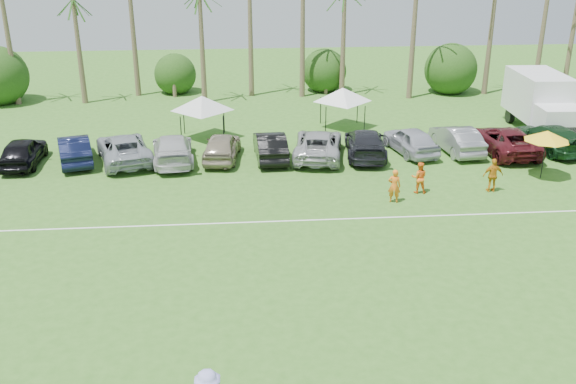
{
  "coord_description": "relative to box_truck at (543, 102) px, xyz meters",
  "views": [
    {
      "loc": [
        -1.24,
        -12.2,
        12.15
      ],
      "look_at": [
        0.91,
        13.55,
        1.6
      ],
      "focal_mm": 40.0,
      "sensor_mm": 36.0,
      "label": 1
    }
  ],
  "objects": [
    {
      "name": "bush_tree_2",
      "position": [
        -12.35,
        12.58,
        -0.17
      ],
      "size": [
        4.0,
        4.0,
        4.0
      ],
      "color": "brown",
      "rests_on": "ground"
    },
    {
      "name": "parked_car_3",
      "position": [
        -23.21,
        -3.9,
        -1.18
      ],
      "size": [
        2.75,
        5.6,
        1.57
      ],
      "primitive_type": "imported",
      "rotation": [
        0.0,
        0.0,
        3.25
      ],
      "color": "#BCBCBC",
      "rests_on": "ground"
    },
    {
      "name": "bush_tree_0",
      "position": [
        -37.35,
        12.58,
        -0.17
      ],
      "size": [
        4.0,
        4.0,
        4.0
      ],
      "color": "brown",
      "rests_on": "ground"
    },
    {
      "name": "parked_car_1",
      "position": [
        -28.72,
        -3.51,
        -1.18
      ],
      "size": [
        2.93,
        5.04,
        1.57
      ],
      "primitive_type": "imported",
      "rotation": [
        0.0,
        0.0,
        3.43
      ],
      "color": "black",
      "rests_on": "ground"
    },
    {
      "name": "sideline_player_c",
      "position": [
        -6.92,
        -9.73,
        -1.1
      ],
      "size": [
        1.02,
        0.43,
        1.73
      ],
      "primitive_type": "imported",
      "rotation": [
        0.0,
        0.0,
        3.15
      ],
      "color": "orange",
      "rests_on": "ground"
    },
    {
      "name": "parked_car_8",
      "position": [
        -9.44,
        -3.47,
        -1.18
      ],
      "size": [
        2.79,
        4.89,
        1.57
      ],
      "primitive_type": "imported",
      "rotation": [
        0.0,
        0.0,
        3.36
      ],
      "color": "#A8A9B5",
      "rests_on": "ground"
    },
    {
      "name": "parked_car_7",
      "position": [
        -12.19,
        -3.81,
        -1.18
      ],
      "size": [
        2.79,
        5.62,
        1.57
      ],
      "primitive_type": "imported",
      "rotation": [
        0.0,
        0.0,
        3.03
      ],
      "color": "black",
      "rests_on": "ground"
    },
    {
      "name": "box_truck",
      "position": [
        0.0,
        0.0,
        0.0
      ],
      "size": [
        3.03,
        7.25,
        3.68
      ],
      "rotation": [
        0.0,
        0.0,
        -0.05
      ],
      "color": "silver",
      "rests_on": "ground"
    },
    {
      "name": "field_lines",
      "position": [
        -18.35,
        -18.42,
        -1.96
      ],
      "size": [
        80.0,
        12.1,
        0.01
      ],
      "color": "white",
      "rests_on": "ground"
    },
    {
      "name": "bush_tree_1",
      "position": [
        -24.35,
        12.58,
        -0.17
      ],
      "size": [
        4.0,
        4.0,
        4.0
      ],
      "color": "brown",
      "rests_on": "ground"
    },
    {
      "name": "bush_tree_3",
      "position": [
        -2.35,
        12.58,
        -0.17
      ],
      "size": [
        4.0,
        4.0,
        4.0
      ],
      "color": "brown",
      "rests_on": "ground"
    },
    {
      "name": "sideline_player_b",
      "position": [
        -10.62,
        -9.57,
        -1.16
      ],
      "size": [
        0.87,
        0.73,
        1.61
      ],
      "primitive_type": "imported",
      "rotation": [
        0.0,
        0.0,
        2.97
      ],
      "color": "orange",
      "rests_on": "ground"
    },
    {
      "name": "parked_car_10",
      "position": [
        -3.93,
        -3.97,
        -1.18
      ],
      "size": [
        2.7,
        5.69,
        1.57
      ],
      "primitive_type": "imported",
      "rotation": [
        0.0,
        0.0,
        3.16
      ],
      "color": "#52141A",
      "rests_on": "ground"
    },
    {
      "name": "parked_car_6",
      "position": [
        -14.95,
        -3.81,
        -1.18
      ],
      "size": [
        3.55,
        6.01,
        1.57
      ],
      "primitive_type": "imported",
      "rotation": [
        0.0,
        0.0,
        2.96
      ],
      "color": "#A3A4A5",
      "rests_on": "ground"
    },
    {
      "name": "parked_car_9",
      "position": [
        -6.68,
        -3.48,
        -1.18
      ],
      "size": [
        2.12,
        4.9,
        1.57
      ],
      "primitive_type": "imported",
      "rotation": [
        0.0,
        0.0,
        3.24
      ],
      "color": "gray",
      "rests_on": "ground"
    },
    {
      "name": "canopy_tent_left",
      "position": [
        -21.65,
        0.3,
        0.79
      ],
      "size": [
        3.98,
        3.98,
        3.22
      ],
      "color": "black",
      "rests_on": "ground"
    },
    {
      "name": "parked_car_5",
      "position": [
        -17.7,
        -3.81,
        -1.18
      ],
      "size": [
        1.88,
        4.83,
        1.57
      ],
      "primitive_type": "imported",
      "rotation": [
        0.0,
        0.0,
        3.19
      ],
      "color": "black",
      "rests_on": "ground"
    },
    {
      "name": "sideline_player_a",
      "position": [
        -12.14,
        -10.66,
        -1.13
      ],
      "size": [
        0.69,
        0.55,
        1.67
      ],
      "primitive_type": "imported",
      "rotation": [
        0.0,
        0.0,
        2.87
      ],
      "color": "orange",
      "rests_on": "ground"
    },
    {
      "name": "parked_car_0",
      "position": [
        -31.47,
        -3.72,
        -1.18
      ],
      "size": [
        1.97,
        4.65,
        1.57
      ],
      "primitive_type": "imported",
      "rotation": [
        0.0,
        0.0,
        3.17
      ],
      "color": "black",
      "rests_on": "ground"
    },
    {
      "name": "parked_car_2",
      "position": [
        -25.96,
        -3.6,
        -1.18
      ],
      "size": [
        4.11,
        6.15,
        1.57
      ],
      "primitive_type": "imported",
      "rotation": [
        0.0,
        0.0,
        3.43
      ],
      "color": "#969CA3",
      "rests_on": "ground"
    },
    {
      "name": "canopy_tent_right",
      "position": [
        -12.62,
        1.94,
        0.75
      ],
      "size": [
        3.91,
        3.91,
        3.17
      ],
      "color": "black",
      "rests_on": "ground"
    },
    {
      "name": "parked_car_4",
      "position": [
        -20.45,
        -3.73,
        -1.18
      ],
      "size": [
        2.38,
        4.79,
        1.57
      ],
      "primitive_type": "imported",
      "rotation": [
        0.0,
        0.0,
        3.02
      ],
      "color": "gray",
      "rests_on": "ground"
    },
    {
      "name": "parked_car_11",
      "position": [
        -1.18,
        -3.62,
        -1.18
      ],
      "size": [
        3.41,
        5.77,
        1.57
      ],
      "primitive_type": "imported",
      "rotation": [
        0.0,
        0.0,
        3.38
      ],
      "color": "#133418",
      "rests_on": "ground"
    },
    {
      "name": "market_umbrella",
      "position": [
        -3.58,
        -8.09,
        0.36
      ],
      "size": [
        2.33,
        2.33,
        2.6
      ],
      "color": "black",
      "rests_on": "ground"
    }
  ]
}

